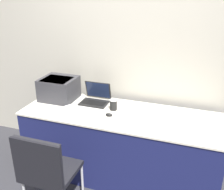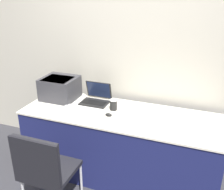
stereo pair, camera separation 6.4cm
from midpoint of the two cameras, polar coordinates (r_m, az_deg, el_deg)
The scene contains 8 objects.
wall_back at distance 3.00m, azimuth 4.14°, elevation 9.03°, with size 8.00×0.05×2.60m.
table at distance 2.94m, azimuth 1.14°, elevation -10.72°, with size 2.09×0.73×0.77m.
printer at distance 3.12m, azimuth -12.07°, elevation 1.53°, with size 0.39×0.36×0.26m.
laptop_left at distance 3.00m, azimuth -4.22°, elevation -0.71°, with size 0.31×0.27×0.22m.
external_keyboard at distance 2.82m, azimuth -6.83°, elevation -3.29°, with size 0.47×0.14×0.02m.
coffee_cup at distance 2.80m, azimuth -0.33°, elevation -2.13°, with size 0.08×0.08×0.12m.
mouse at distance 2.69m, azimuth -1.36°, elevation -4.32°, with size 0.07×0.04×0.03m.
chair at distance 2.43m, azimuth -15.16°, elevation -15.03°, with size 0.46×0.43×0.87m.
Camera 1 is at (0.72, -2.00, 2.00)m, focal length 42.00 mm.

